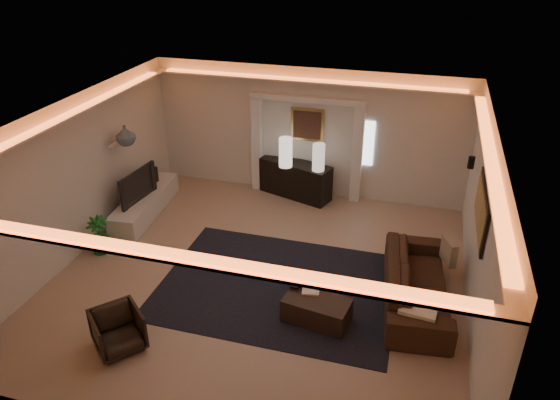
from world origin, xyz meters
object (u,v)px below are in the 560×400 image
(coffee_table, at_px, (317,310))
(armchair, at_px, (118,330))
(sofa, at_px, (417,283))
(console, at_px, (295,179))

(coffee_table, bearing_deg, armchair, -143.39)
(sofa, bearing_deg, armchair, 113.16)
(armchair, bearing_deg, coffee_table, -21.03)
(sofa, bearing_deg, coffee_table, 115.92)
(console, relative_size, sofa, 0.66)
(armchair, bearing_deg, sofa, -19.44)
(console, bearing_deg, armchair, -84.09)
(console, xyz_separation_m, coffee_table, (1.41, -4.13, -0.20))
(sofa, distance_m, armchair, 4.70)
(armchair, bearing_deg, console, 28.86)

